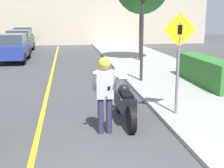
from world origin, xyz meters
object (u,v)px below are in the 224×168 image
crossing_sign (179,54)px  parked_car_green (20,41)px  person_biker (105,87)px  parked_car_black (25,36)px  motorcycle (125,102)px  traffic_light (143,13)px  parked_car_blue (12,48)px

crossing_sign → parked_car_green: crossing_sign is taller
person_biker → parked_car_black: 24.44m
person_biker → parked_car_black: size_ratio=0.44×
crossing_sign → parked_car_black: size_ratio=0.65×
motorcycle → person_biker: size_ratio=1.28×
person_biker → parked_car_green: 18.41m
crossing_sign → parked_car_black: (-6.87, 23.07, -0.91)m
traffic_light → parked_car_black: traffic_light is taller
crossing_sign → parked_car_black: bearing=106.6°
parked_car_black → motorcycle: bearing=-76.9°
motorcycle → traffic_light: 5.41m
crossing_sign → parked_car_black: 24.09m
person_biker → parked_car_blue: 13.27m
traffic_light → parked_car_green: bearing=117.8°
motorcycle → crossing_sign: (1.46, 0.11, 1.25)m
parked_car_blue → parked_car_black: (-0.65, 11.36, 0.00)m
parked_car_blue → motorcycle: bearing=-68.0°
motorcycle → parked_car_green: size_ratio=0.56×
traffic_light → parked_car_blue: bearing=131.3°
parked_car_blue → traffic_light: bearing=-48.7°
crossing_sign → parked_car_blue: 13.29m
motorcycle → crossing_sign: size_ratio=0.86×
parked_car_blue → parked_car_black: same height
crossing_sign → parked_car_blue: (-6.22, 11.71, -0.91)m
motorcycle → parked_car_blue: size_ratio=0.56×
person_biker → crossing_sign: size_ratio=0.67×
person_biker → motorcycle: bearing=51.4°
motorcycle → crossing_sign: bearing=4.2°
motorcycle → crossing_sign: 1.92m
motorcycle → parked_car_black: (-5.41, 23.18, 0.34)m
parked_car_black → parked_car_green: bearing=-86.2°
traffic_light → person_biker: bearing=-112.1°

